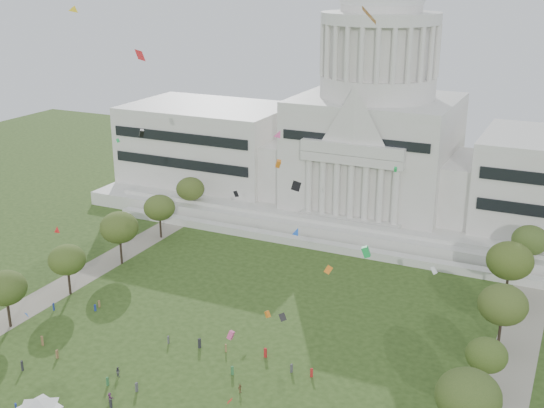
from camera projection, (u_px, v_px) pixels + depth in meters
capitol at (374, 140)px, 193.89m from camera, size 160.00×64.50×91.30m
path_left at (44, 298)px, 148.81m from camera, size 8.00×160.00×0.04m
row_tree_l_2 at (5, 288)px, 134.01m from camera, size 8.42×8.42×11.97m
row_tree_r_2 at (468, 396)px, 97.76m from camera, size 9.55×9.55×13.58m
row_tree_l_3 at (67, 260)px, 147.95m from camera, size 8.12×8.12×11.55m
row_tree_r_3 at (487, 355)px, 113.10m from camera, size 7.01×7.01×9.98m
row_tree_l_4 at (119, 227)px, 163.42m from camera, size 9.29×9.29×13.21m
row_tree_r_4 at (503, 305)px, 125.57m from camera, size 9.19×9.19×13.06m
row_tree_l_5 at (159, 208)px, 180.11m from camera, size 8.33×8.33×11.85m
row_tree_r_5 at (510, 261)px, 143.14m from camera, size 9.82×9.82×13.96m
row_tree_l_6 at (190, 189)px, 196.36m from camera, size 8.19×8.19×11.64m
row_tree_r_6 at (530, 240)px, 157.96m from camera, size 8.42×8.42×11.97m
event_tent at (37, 403)px, 106.66m from camera, size 9.35×9.35×4.34m
person_5 at (110, 397)px, 112.39m from camera, size 1.75×1.19×1.75m
person_8 at (118, 372)px, 119.60m from camera, size 0.98×0.72×1.82m
person_10 at (240, 388)px, 114.91m from camera, size 0.74×1.07×1.66m
distant_crowd at (126, 369)px, 120.52m from camera, size 61.59×36.99×1.95m
kite_swarm at (197, 242)px, 99.70m from camera, size 80.09×93.88×60.91m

